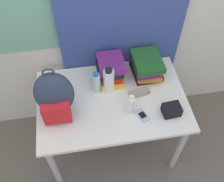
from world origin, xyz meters
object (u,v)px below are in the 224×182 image
sunglasses_case (139,93)px  water_bottle (96,82)px  sunscreen_bottle (131,105)px  book_stack_left (110,70)px  backpack (55,96)px  camera_pouch (172,110)px  sports_bottle (109,81)px  cell_phone (142,116)px  book_stack_center (147,66)px

sunglasses_case → water_bottle: bearing=162.7°
water_bottle → sunglasses_case: (0.31, -0.10, -0.07)m
sunscreen_bottle → book_stack_left: bearing=104.9°
backpack → camera_pouch: size_ratio=3.36×
book_stack_left → water_bottle: size_ratio=1.39×
sports_bottle → sunscreen_bottle: sports_bottle is taller
book_stack_left → camera_pouch: (0.37, -0.39, -0.05)m
cell_phone → camera_pouch: (0.21, -0.00, 0.03)m
backpack → cell_phone: backpack is taller
backpack → cell_phone: (0.58, -0.14, -0.18)m
sunscreen_bottle → cell_phone: (0.08, -0.05, -0.08)m
water_bottle → sunscreen_bottle: bearing=-48.5°
backpack → book_stack_left: bearing=31.6°
water_bottle → sunglasses_case: size_ratio=1.18×
book_stack_left → sports_bottle: bearing=-104.2°
sunglasses_case → camera_pouch: bearing=-47.1°
sports_bottle → sunglasses_case: 0.25m
book_stack_center → backpack: bearing=-159.6°
book_stack_left → sports_bottle: size_ratio=1.13×
backpack → sunglasses_case: (0.60, 0.06, -0.17)m
sunglasses_case → book_stack_left: bearing=134.0°
sports_bottle → cell_phone: bearing=-54.4°
camera_pouch → backpack: bearing=169.9°
backpack → water_bottle: backpack is taller
sports_bottle → camera_pouch: 0.49m
water_bottle → sports_bottle: size_ratio=0.82×
backpack → water_bottle: bearing=27.8°
book_stack_center → sunscreen_bottle: 0.40m
camera_pouch → book_stack_center: bearing=102.1°
book_stack_left → book_stack_center: 0.29m
backpack → water_bottle: 0.34m
book_stack_left → camera_pouch: bearing=-46.5°
cell_phone → sunglasses_case: 0.19m
sunscreen_bottle → sunglasses_case: bearing=55.1°
sports_bottle → book_stack_center: bearing=21.1°
backpack → book_stack_center: backpack is taller
sports_bottle → sunscreen_bottle: 0.25m
water_bottle → sports_bottle: (0.09, -0.02, 0.02)m
sunscreen_bottle → camera_pouch: bearing=-11.1°
book_stack_center → water_bottle: water_bottle is taller
book_stack_center → sports_bottle: sports_bottle is taller
water_bottle → sunglasses_case: 0.33m
sunscreen_bottle → water_bottle: bearing=131.5°
sports_bottle → backpack: bearing=-160.3°
book_stack_left → cell_phone: size_ratio=2.08×
backpack → sunscreen_bottle: 0.52m
sunglasses_case → camera_pouch: (0.18, -0.20, 0.02)m
water_bottle → sunglasses_case: water_bottle is taller
backpack → sunscreen_bottle: size_ratio=2.40×
water_bottle → sunscreen_bottle: size_ratio=1.02×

